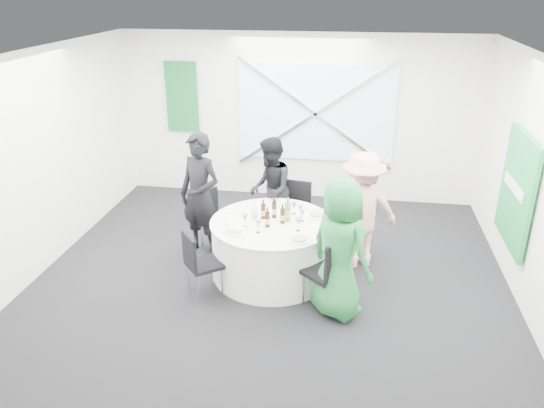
# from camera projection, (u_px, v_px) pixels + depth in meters

# --- Properties ---
(floor) EXTENTS (6.00, 6.00, 0.00)m
(floor) POSITION_uv_depth(u_px,v_px,m) (270.00, 282.00, 6.76)
(floor) COLOR black
(floor) RESTS_ON ground
(ceiling) EXTENTS (6.00, 6.00, 0.00)m
(ceiling) POSITION_uv_depth(u_px,v_px,m) (269.00, 57.00, 5.67)
(ceiling) COLOR white
(ceiling) RESTS_ON wall_back
(wall_back) EXTENTS (6.00, 0.00, 6.00)m
(wall_back) POSITION_uv_depth(u_px,v_px,m) (298.00, 118.00, 8.94)
(wall_back) COLOR white
(wall_back) RESTS_ON floor
(wall_front) EXTENTS (6.00, 0.00, 6.00)m
(wall_front) POSITION_uv_depth(u_px,v_px,m) (196.00, 336.00, 3.49)
(wall_front) COLOR white
(wall_front) RESTS_ON floor
(wall_left) EXTENTS (0.00, 6.00, 6.00)m
(wall_left) POSITION_uv_depth(u_px,v_px,m) (34.00, 166.00, 6.65)
(wall_left) COLOR white
(wall_left) RESTS_ON floor
(wall_right) EXTENTS (0.00, 6.00, 6.00)m
(wall_right) POSITION_uv_depth(u_px,v_px,m) (540.00, 194.00, 5.78)
(wall_right) COLOR white
(wall_right) RESTS_ON floor
(window_panel) EXTENTS (2.60, 0.03, 1.60)m
(window_panel) POSITION_uv_depth(u_px,v_px,m) (316.00, 113.00, 8.82)
(window_panel) COLOR silver
(window_panel) RESTS_ON wall_back
(window_brace_a) EXTENTS (2.63, 0.05, 1.84)m
(window_brace_a) POSITION_uv_depth(u_px,v_px,m) (315.00, 114.00, 8.79)
(window_brace_a) COLOR silver
(window_brace_a) RESTS_ON window_panel
(window_brace_b) EXTENTS (2.63, 0.05, 1.84)m
(window_brace_b) POSITION_uv_depth(u_px,v_px,m) (315.00, 114.00, 8.79)
(window_brace_b) COLOR silver
(window_brace_b) RESTS_ON window_panel
(green_banner) EXTENTS (0.55, 0.04, 1.20)m
(green_banner) POSITION_uv_depth(u_px,v_px,m) (182.00, 97.00, 9.06)
(green_banner) COLOR #135F29
(green_banner) RESTS_ON wall_back
(green_sign) EXTENTS (0.05, 1.20, 1.40)m
(green_sign) POSITION_uv_depth(u_px,v_px,m) (517.00, 191.00, 6.42)
(green_sign) COLOR #1A933C
(green_sign) RESTS_ON wall_right
(banquet_table) EXTENTS (1.56, 1.56, 0.76)m
(banquet_table) POSITION_uv_depth(u_px,v_px,m) (272.00, 248.00, 6.80)
(banquet_table) COLOR white
(banquet_table) RESTS_ON floor
(chair_back) EXTENTS (0.47, 0.48, 0.90)m
(chair_back) POSITION_uv_depth(u_px,v_px,m) (296.00, 207.00, 7.64)
(chair_back) COLOR black
(chair_back) RESTS_ON floor
(chair_back_left) EXTENTS (0.55, 0.54, 0.87)m
(chair_back_left) POSITION_uv_depth(u_px,v_px,m) (213.00, 215.00, 7.44)
(chair_back_left) COLOR black
(chair_back_left) RESTS_ON floor
(chair_back_right) EXTENTS (0.62, 0.62, 0.99)m
(chair_back_right) POSITION_uv_depth(u_px,v_px,m) (352.00, 220.00, 7.13)
(chair_back_right) COLOR black
(chair_back_right) RESTS_ON floor
(chair_front_right) EXTENTS (0.59, 0.58, 0.91)m
(chair_front_right) POSITION_uv_depth(u_px,v_px,m) (330.00, 269.00, 6.01)
(chair_front_right) COLOR black
(chair_front_right) RESTS_ON floor
(chair_front_left) EXTENTS (0.54, 0.54, 0.84)m
(chair_front_left) POSITION_uv_depth(u_px,v_px,m) (198.00, 260.00, 6.29)
(chair_front_left) COLOR black
(chair_front_left) RESTS_ON floor
(person_man_back_left) EXTENTS (0.74, 0.63, 1.73)m
(person_man_back_left) POSITION_uv_depth(u_px,v_px,m) (200.00, 196.00, 7.16)
(person_man_back_left) COLOR black
(person_man_back_left) RESTS_ON floor
(person_man_back) EXTENTS (0.54, 0.81, 1.54)m
(person_man_back) POSITION_uv_depth(u_px,v_px,m) (270.00, 190.00, 7.62)
(person_man_back) COLOR black
(person_man_back) RESTS_ON floor
(person_woman_pink) EXTENTS (1.12, 0.83, 1.58)m
(person_woman_pink) POSITION_uv_depth(u_px,v_px,m) (361.00, 210.00, 6.89)
(person_woman_pink) COLOR pink
(person_woman_pink) RESTS_ON floor
(person_woman_green) EXTENTS (0.95, 0.91, 1.64)m
(person_woman_green) POSITION_uv_depth(u_px,v_px,m) (340.00, 249.00, 5.84)
(person_woman_green) COLOR #227F39
(person_woman_green) RESTS_ON floor
(plate_back) EXTENTS (0.28, 0.28, 0.01)m
(plate_back) POSITION_uv_depth(u_px,v_px,m) (275.00, 204.00, 7.15)
(plate_back) COLOR white
(plate_back) RESTS_ON banquet_table
(plate_back_left) EXTENTS (0.25, 0.25, 0.01)m
(plate_back_left) POSITION_uv_depth(u_px,v_px,m) (235.00, 211.00, 6.93)
(plate_back_left) COLOR white
(plate_back_left) RESTS_ON banquet_table
(plate_back_right) EXTENTS (0.26, 0.26, 0.04)m
(plate_back_right) POSITION_uv_depth(u_px,v_px,m) (317.00, 215.00, 6.80)
(plate_back_right) COLOR white
(plate_back_right) RESTS_ON banquet_table
(plate_front_right) EXTENTS (0.28, 0.28, 0.04)m
(plate_front_right) POSITION_uv_depth(u_px,v_px,m) (299.00, 239.00, 6.17)
(plate_front_right) COLOR white
(plate_front_right) RESTS_ON banquet_table
(plate_front_left) EXTENTS (0.29, 0.29, 0.01)m
(plate_front_left) POSITION_uv_depth(u_px,v_px,m) (237.00, 231.00, 6.37)
(plate_front_left) COLOR white
(plate_front_left) RESTS_ON banquet_table
(napkin) EXTENTS (0.17, 0.12, 0.05)m
(napkin) POSITION_uv_depth(u_px,v_px,m) (234.00, 230.00, 6.34)
(napkin) COLOR white
(napkin) RESTS_ON plate_front_left
(beer_bottle_a) EXTENTS (0.06, 0.06, 0.26)m
(beer_bottle_a) POSITION_uv_depth(u_px,v_px,m) (263.00, 211.00, 6.70)
(beer_bottle_a) COLOR #331C09
(beer_bottle_a) RESTS_ON banquet_table
(beer_bottle_b) EXTENTS (0.06, 0.06, 0.28)m
(beer_bottle_b) POSITION_uv_depth(u_px,v_px,m) (274.00, 210.00, 6.72)
(beer_bottle_b) COLOR #331C09
(beer_bottle_b) RESTS_ON banquet_table
(beer_bottle_c) EXTENTS (0.06, 0.06, 0.25)m
(beer_bottle_c) POSITION_uv_depth(u_px,v_px,m) (283.00, 216.00, 6.57)
(beer_bottle_c) COLOR #331C09
(beer_bottle_c) RESTS_ON banquet_table
(beer_bottle_d) EXTENTS (0.06, 0.06, 0.25)m
(beer_bottle_d) POSITION_uv_depth(u_px,v_px,m) (267.00, 220.00, 6.47)
(beer_bottle_d) COLOR #331C09
(beer_bottle_d) RESTS_ON banquet_table
(green_water_bottle) EXTENTS (0.08, 0.08, 0.31)m
(green_water_bottle) POSITION_uv_depth(u_px,v_px,m) (288.00, 212.00, 6.63)
(green_water_bottle) COLOR green
(green_water_bottle) RESTS_ON banquet_table
(clear_water_bottle) EXTENTS (0.08, 0.08, 0.27)m
(clear_water_bottle) POSITION_uv_depth(u_px,v_px,m) (254.00, 213.00, 6.63)
(clear_water_bottle) COLOR white
(clear_water_bottle) RESTS_ON banquet_table
(wine_glass_a) EXTENTS (0.07, 0.07, 0.17)m
(wine_glass_a) POSITION_uv_depth(u_px,v_px,m) (294.00, 205.00, 6.82)
(wine_glass_a) COLOR white
(wine_glass_a) RESTS_ON banquet_table
(wine_glass_b) EXTENTS (0.07, 0.07, 0.17)m
(wine_glass_b) POSITION_uv_depth(u_px,v_px,m) (258.00, 223.00, 6.31)
(wine_glass_b) COLOR white
(wine_glass_b) RESTS_ON banquet_table
(wine_glass_c) EXTENTS (0.07, 0.07, 0.17)m
(wine_glass_c) POSITION_uv_depth(u_px,v_px,m) (302.00, 212.00, 6.61)
(wine_glass_c) COLOR white
(wine_glass_c) RESTS_ON banquet_table
(wine_glass_d) EXTENTS (0.07, 0.07, 0.17)m
(wine_glass_d) POSITION_uv_depth(u_px,v_px,m) (245.00, 218.00, 6.46)
(wine_glass_d) COLOR white
(wine_glass_d) RESTS_ON banquet_table
(wine_glass_e) EXTENTS (0.07, 0.07, 0.17)m
(wine_glass_e) POSITION_uv_depth(u_px,v_px,m) (300.00, 208.00, 6.71)
(wine_glass_e) COLOR white
(wine_glass_e) RESTS_ON banquet_table
(wine_glass_f) EXTENTS (0.07, 0.07, 0.17)m
(wine_glass_f) POSITION_uv_depth(u_px,v_px,m) (275.00, 202.00, 6.91)
(wine_glass_f) COLOR white
(wine_glass_f) RESTS_ON banquet_table
(wine_glass_g) EXTENTS (0.07, 0.07, 0.17)m
(wine_glass_g) POSITION_uv_depth(u_px,v_px,m) (298.00, 221.00, 6.36)
(wine_glass_g) COLOR white
(wine_glass_g) RESTS_ON banquet_table
(fork_a) EXTENTS (0.09, 0.13, 0.01)m
(fork_a) POSITION_uv_depth(u_px,v_px,m) (317.00, 219.00, 6.70)
(fork_a) COLOR silver
(fork_a) RESTS_ON banquet_table
(knife_a) EXTENTS (0.08, 0.14, 0.01)m
(knife_a) POSITION_uv_depth(u_px,v_px,m) (308.00, 211.00, 6.94)
(knife_a) COLOR silver
(knife_a) RESTS_ON banquet_table
(fork_b) EXTENTS (0.15, 0.02, 0.01)m
(fork_b) POSITION_uv_depth(u_px,v_px,m) (292.00, 205.00, 7.11)
(fork_b) COLOR silver
(fork_b) RESTS_ON banquet_table
(knife_b) EXTENTS (0.15, 0.03, 0.01)m
(knife_b) POSITION_uv_depth(u_px,v_px,m) (270.00, 203.00, 7.18)
(knife_b) COLOR silver
(knife_b) RESTS_ON banquet_table
(fork_c) EXTENTS (0.10, 0.13, 0.01)m
(fork_c) POSITION_uv_depth(u_px,v_px,m) (226.00, 225.00, 6.54)
(fork_c) COLOR silver
(fork_c) RESTS_ON banquet_table
(knife_c) EXTENTS (0.11, 0.12, 0.01)m
(knife_c) POSITION_uv_depth(u_px,v_px,m) (241.00, 237.00, 6.24)
(knife_c) COLOR silver
(knife_c) RESTS_ON banquet_table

